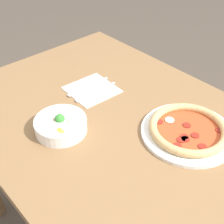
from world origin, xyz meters
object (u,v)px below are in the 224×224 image
pizza (188,130)px  fork (96,91)px  bowl (61,124)px  knife (90,86)px

pizza → fork: size_ratio=1.59×
bowl → fork: 0.25m
fork → knife: same height
pizza → knife: pizza is taller
fork → bowl: bearing=22.7°
pizza → bowl: size_ratio=1.76×
pizza → fork: bearing=10.3°
fork → knife: size_ratio=0.99×
fork → knife: bearing=-97.3°
bowl → fork: size_ratio=0.90×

